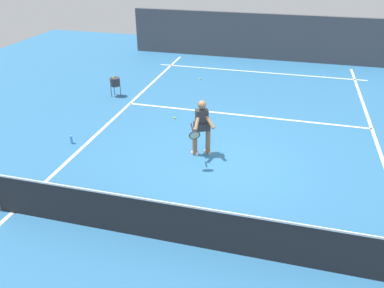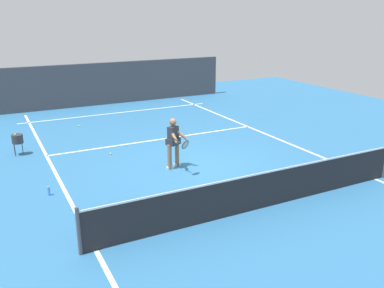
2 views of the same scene
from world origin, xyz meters
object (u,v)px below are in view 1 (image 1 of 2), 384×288
Objects in this scene: ball_hopper at (115,82)px; tennis_ball_mid at (175,118)px; tennis_player at (202,126)px; tennis_ball_near at (200,79)px; water_bottle at (71,140)px.

tennis_ball_mid is at bearing 152.68° from ball_hopper.
ball_hopper is at bearing -40.22° from tennis_player.
tennis_ball_mid is 0.09× the size of ball_hopper.
tennis_player is at bearing 123.79° from tennis_ball_mid.
tennis_ball_near is 4.03m from tennis_ball_mid.
ball_hopper is at bearing -84.39° from water_bottle.
water_bottle is at bearing 71.07° from tennis_ball_near.
tennis_ball_near is 3.71m from ball_hopper.
ball_hopper reaches higher than tennis_ball_mid.
tennis_ball_mid is 3.35m from water_bottle.
tennis_ball_mid is 0.28× the size of water_bottle.
tennis_ball_mid is at bearing 92.10° from tennis_ball_near.
ball_hopper is at bearing -27.32° from tennis_ball_mid.
tennis_ball_near and tennis_ball_mid have the same top height.
ball_hopper is 3.10× the size of water_bottle.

